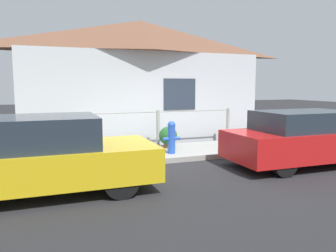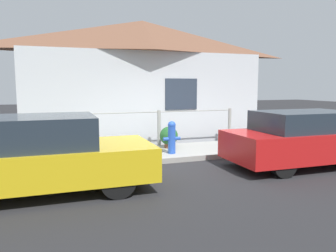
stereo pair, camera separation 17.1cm
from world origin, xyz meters
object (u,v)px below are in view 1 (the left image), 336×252
at_px(car_right, 307,138).
at_px(potted_plant_near_hydrant, 168,136).
at_px(car_left, 40,156).
at_px(fire_hydrant, 172,137).

bearing_deg(car_right, potted_plant_near_hydrant, 135.73).
bearing_deg(potted_plant_near_hydrant, car_left, -142.50).
xyz_separation_m(fire_hydrant, potted_plant_near_hydrant, (0.20, 0.78, -0.12)).
bearing_deg(car_left, potted_plant_near_hydrant, 37.96).
distance_m(car_right, potted_plant_near_hydrant, 3.68).
relative_size(car_right, potted_plant_near_hydrant, 6.58).
xyz_separation_m(car_right, potted_plant_near_hydrant, (-2.58, 2.62, -0.19)).
xyz_separation_m(car_left, car_right, (5.99, 0.00, -0.03)).
xyz_separation_m(car_left, fire_hydrant, (3.21, 1.84, -0.11)).
xyz_separation_m(car_left, potted_plant_near_hydrant, (3.41, 2.62, -0.22)).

